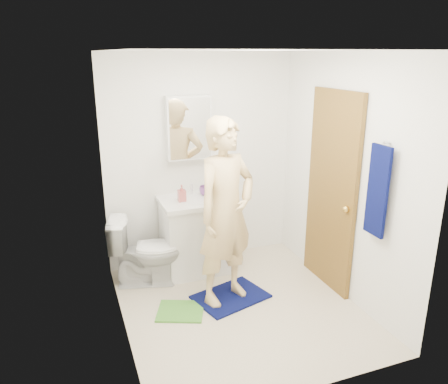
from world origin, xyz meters
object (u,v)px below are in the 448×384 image
at_px(towel, 378,191).
at_px(soap_dispenser, 182,193).
at_px(toothbrush_cup, 205,191).
at_px(medicine_cabinet, 189,128).
at_px(toilet, 146,251).
at_px(vanity_cabinet, 197,237).
at_px(man, 226,213).

height_order(towel, soap_dispenser, towel).
relative_size(towel, toothbrush_cup, 5.96).
xyz_separation_m(medicine_cabinet, toilet, (-0.60, -0.34, -1.22)).
bearing_deg(vanity_cabinet, man, -84.00).
height_order(vanity_cabinet, toilet, vanity_cabinet).
relative_size(vanity_cabinet, medicine_cabinet, 1.14).
relative_size(towel, soap_dispenser, 4.32).
relative_size(towel, toilet, 1.07).
distance_m(medicine_cabinet, toilet, 1.41).
height_order(vanity_cabinet, medicine_cabinet, medicine_cabinet).
distance_m(soap_dispenser, toothbrush_cup, 0.33).
bearing_deg(towel, toothbrush_cup, 123.42).
relative_size(soap_dispenser, toothbrush_cup, 1.38).
height_order(medicine_cabinet, toilet, medicine_cabinet).
bearing_deg(man, toilet, 116.40).
bearing_deg(toothbrush_cup, vanity_cabinet, -145.83).
relative_size(toothbrush_cup, man, 0.07).
bearing_deg(man, vanity_cabinet, 74.46).
bearing_deg(towel, medicine_cabinet, 124.61).
bearing_deg(soap_dispenser, vanity_cabinet, 7.69).
height_order(medicine_cabinet, toothbrush_cup, medicine_cabinet).
xyz_separation_m(towel, toothbrush_cup, (-1.04, 1.58, -0.35)).
height_order(vanity_cabinet, towel, towel).
relative_size(vanity_cabinet, towel, 1.00).
height_order(soap_dispenser, man, man).
xyz_separation_m(soap_dispenser, toothbrush_cup, (0.30, 0.12, -0.04)).
xyz_separation_m(toilet, soap_dispenser, (0.43, 0.09, 0.57)).
xyz_separation_m(soap_dispenser, man, (0.24, -0.70, -0.01)).
height_order(vanity_cabinet, soap_dispenser, soap_dispenser).
bearing_deg(soap_dispenser, towel, -47.38).
xyz_separation_m(towel, toilet, (-1.78, 1.37, -0.87)).
xyz_separation_m(vanity_cabinet, toothbrush_cup, (0.14, 0.09, 0.50)).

